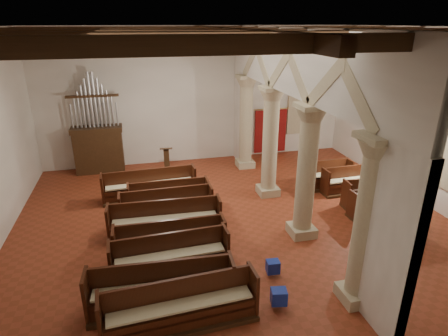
% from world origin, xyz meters
% --- Properties ---
extents(floor, '(14.00, 14.00, 0.00)m').
position_xyz_m(floor, '(0.00, 0.00, 0.00)').
color(floor, maroon).
rests_on(floor, ground).
extents(ceiling, '(14.00, 14.00, 0.00)m').
position_xyz_m(ceiling, '(0.00, 0.00, 6.00)').
color(ceiling, '#311D10').
rests_on(ceiling, wall_back).
extents(wall_back, '(14.00, 0.02, 6.00)m').
position_xyz_m(wall_back, '(0.00, 6.00, 3.00)').
color(wall_back, white).
rests_on(wall_back, floor).
extents(wall_front, '(14.00, 0.02, 6.00)m').
position_xyz_m(wall_front, '(0.00, -6.00, 3.00)').
color(wall_front, white).
rests_on(wall_front, floor).
extents(wall_right, '(0.02, 12.00, 6.00)m').
position_xyz_m(wall_right, '(7.00, 0.00, 3.00)').
color(wall_right, white).
rests_on(wall_right, floor).
extents(ceiling_beams, '(13.80, 11.80, 0.30)m').
position_xyz_m(ceiling_beams, '(0.00, 0.00, 5.82)').
color(ceiling_beams, '#392212').
rests_on(ceiling_beams, wall_back).
extents(arcade, '(0.90, 11.90, 6.00)m').
position_xyz_m(arcade, '(1.80, 0.00, 3.56)').
color(arcade, tan).
rests_on(arcade, floor).
extents(window_right_b, '(0.03, 1.00, 2.20)m').
position_xyz_m(window_right_b, '(6.98, 2.50, 2.20)').
color(window_right_b, '#2E694F').
rests_on(window_right_b, wall_right).
extents(window_back, '(1.00, 0.03, 2.20)m').
position_xyz_m(window_back, '(5.00, 5.98, 2.20)').
color(window_back, '#2E694F').
rests_on(window_back, wall_back).
extents(pipe_organ, '(2.10, 0.85, 4.40)m').
position_xyz_m(pipe_organ, '(-4.50, 5.50, 1.37)').
color(pipe_organ, '#392212').
rests_on(pipe_organ, floor).
extents(lectern, '(0.54, 0.55, 1.28)m').
position_xyz_m(lectern, '(-1.72, 4.41, 0.53)').
color(lectern, '#321D10').
rests_on(lectern, floor).
extents(dossal_curtain, '(1.80, 0.07, 2.17)m').
position_xyz_m(dossal_curtain, '(3.50, 5.92, 1.17)').
color(dossal_curtain, maroon).
rests_on(dossal_curtain, floor).
extents(processional_banner, '(0.54, 0.69, 2.50)m').
position_xyz_m(processional_banner, '(5.55, 5.49, 0.81)').
color(processional_banner, '#392212').
rests_on(processional_banner, floor).
extents(hymnal_box_a, '(0.40, 0.35, 0.36)m').
position_xyz_m(hymnal_box_a, '(-0.05, -4.28, 0.28)').
color(hymnal_box_a, navy).
rests_on(hymnal_box_a, floor).
extents(hymnal_box_b, '(0.35, 0.30, 0.33)m').
position_xyz_m(hymnal_box_b, '(0.23, -3.17, 0.27)').
color(hymnal_box_b, navy).
rests_on(hymnal_box_b, floor).
extents(hymnal_box_c, '(0.36, 0.31, 0.32)m').
position_xyz_m(hymnal_box_c, '(-1.19, -0.96, 0.26)').
color(hymnal_box_c, navy).
rests_on(hymnal_box_c, floor).
extents(tube_heater_a, '(0.93, 0.43, 0.10)m').
position_xyz_m(tube_heater_a, '(-1.81, -3.71, 0.16)').
color(tube_heater_a, white).
rests_on(tube_heater_a, floor).
extents(tube_heater_b, '(1.02, 0.38, 0.10)m').
position_xyz_m(tube_heater_b, '(-2.07, -3.25, 0.16)').
color(tube_heater_b, silver).
rests_on(tube_heater_b, floor).
extents(nave_pew_0, '(3.36, 0.93, 1.11)m').
position_xyz_m(nave_pew_0, '(-2.30, -4.34, 0.37)').
color(nave_pew_0, '#392212').
rests_on(nave_pew_0, floor).
extents(nave_pew_1, '(3.31, 0.97, 1.15)m').
position_xyz_m(nave_pew_1, '(-2.65, -3.71, 0.38)').
color(nave_pew_1, '#392212').
rests_on(nave_pew_1, floor).
extents(nave_pew_2, '(3.05, 0.87, 1.12)m').
position_xyz_m(nave_pew_2, '(-2.32, -2.48, 0.37)').
color(nave_pew_2, '#392212').
rests_on(nave_pew_2, floor).
extents(nave_pew_3, '(3.02, 0.78, 1.13)m').
position_xyz_m(nave_pew_3, '(-2.24, -1.84, 0.37)').
color(nave_pew_3, '#392212').
rests_on(nave_pew_3, floor).
extents(nave_pew_4, '(3.42, 0.91, 1.12)m').
position_xyz_m(nave_pew_4, '(-2.26, -0.55, 0.37)').
color(nave_pew_4, '#392212').
rests_on(nave_pew_4, floor).
extents(nave_pew_5, '(3.01, 0.74, 1.09)m').
position_xyz_m(nave_pew_5, '(-2.12, 0.38, 0.36)').
color(nave_pew_5, '#392212').
rests_on(nave_pew_5, floor).
extents(nave_pew_6, '(2.77, 0.73, 1.04)m').
position_xyz_m(nave_pew_6, '(-1.98, 1.13, 0.35)').
color(nave_pew_6, '#392212').
rests_on(nave_pew_6, floor).
extents(nave_pew_7, '(3.43, 0.86, 1.09)m').
position_xyz_m(nave_pew_7, '(-2.57, 2.23, 0.36)').
color(nave_pew_7, '#392212').
rests_on(nave_pew_7, floor).
extents(aisle_pew_0, '(1.94, 0.74, 1.07)m').
position_xyz_m(aisle_pew_0, '(4.54, -2.10, 0.36)').
color(aisle_pew_0, '#392212').
rests_on(aisle_pew_0, floor).
extents(aisle_pew_1, '(2.01, 0.77, 0.99)m').
position_xyz_m(aisle_pew_1, '(4.77, -1.00, 0.33)').
color(aisle_pew_1, '#392212').
rests_on(aisle_pew_1, floor).
extents(aisle_pew_2, '(1.92, 0.80, 1.03)m').
position_xyz_m(aisle_pew_2, '(4.91, -0.36, 0.35)').
color(aisle_pew_2, '#392212').
rests_on(aisle_pew_2, floor).
extents(aisle_pew_3, '(1.95, 0.74, 1.03)m').
position_xyz_m(aisle_pew_3, '(4.75, 0.90, 0.35)').
color(aisle_pew_3, '#392212').
rests_on(aisle_pew_3, floor).
extents(aisle_pew_4, '(1.83, 0.79, 1.09)m').
position_xyz_m(aisle_pew_4, '(4.34, 1.53, 0.37)').
color(aisle_pew_4, '#392212').
rests_on(aisle_pew_4, floor).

